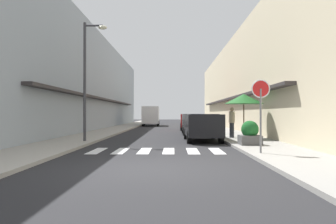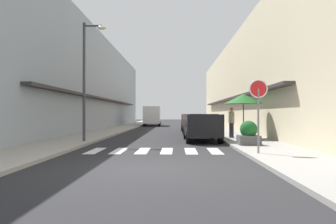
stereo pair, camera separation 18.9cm
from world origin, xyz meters
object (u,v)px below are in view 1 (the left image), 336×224
round_street_sign (261,97)px  street_lamp (88,69)px  parked_car_far (190,120)px  parked_car_near (202,124)px  planter_corner (250,134)px  pedestrian_walking_near (232,122)px  parked_car_mid (195,122)px  cafe_umbrella (244,99)px  delivery_van (151,114)px

round_street_sign → street_lamp: (-7.30, 4.94, 1.63)m
parked_car_far → parked_car_near: bearing=-90.0°
planter_corner → pedestrian_walking_near: 4.30m
street_lamp → planter_corner: street_lamp is taller
parked_car_far → round_street_sign: size_ratio=1.67×
pedestrian_walking_near → round_street_sign: bearing=-43.6°
round_street_sign → planter_corner: 3.44m
parked_car_far → round_street_sign: 18.43m
parked_car_mid → cafe_umbrella: size_ratio=1.71×
parked_car_near → street_lamp: size_ratio=0.74×
planter_corner → pedestrian_walking_near: size_ratio=0.61×
parked_car_far → pedestrian_walking_near: size_ratio=2.47×
delivery_van → parked_car_far: bearing=-67.8°
parked_car_far → cafe_umbrella: cafe_umbrella is taller
parked_car_mid → street_lamp: street_lamp is taller
parked_car_far → round_street_sign: round_street_sign is taller
delivery_van → round_street_sign: round_street_sign is taller
pedestrian_walking_near → parked_car_far: bearing=148.0°
delivery_van → planter_corner: (6.10, -25.74, -0.81)m
parked_car_mid → round_street_sign: (1.48, -11.92, 1.15)m
cafe_umbrella → pedestrian_walking_near: size_ratio=1.43×
parked_car_near → round_street_sign: size_ratio=1.71×
parked_car_far → planter_corner: (1.82, -15.25, -0.33)m
planter_corner → cafe_umbrella: bearing=81.8°
round_street_sign → planter_corner: size_ratio=2.41×
cafe_umbrella → planter_corner: (-0.55, -3.78, -1.70)m
delivery_van → planter_corner: bearing=-76.7°
parked_car_far → cafe_umbrella: bearing=-78.4°
parked_car_mid → parked_car_far: (0.00, 6.41, 0.00)m
planter_corner → parked_car_near: bearing=119.9°
parked_car_mid → delivery_van: bearing=104.2°
cafe_umbrella → planter_corner: 4.18m
delivery_van → planter_corner: 26.46m
planter_corner → pedestrian_walking_near: (-0.03, 4.28, 0.44)m
delivery_van → cafe_umbrella: 22.96m
parked_car_far → street_lamp: bearing=-113.5°
cafe_umbrella → pedestrian_walking_near: (-0.58, 0.50, -1.26)m
cafe_umbrella → round_street_sign: bearing=-97.4°
delivery_van → street_lamp: bearing=-93.7°
parked_car_far → planter_corner: bearing=-83.2°
cafe_umbrella → parked_car_mid: bearing=115.1°
delivery_van → cafe_umbrella: (6.65, -21.96, 0.89)m
parked_car_near → parked_car_mid: bearing=90.0°
cafe_umbrella → planter_corner: size_ratio=2.33×
parked_car_near → round_street_sign: round_street_sign is taller
street_lamp → cafe_umbrella: (8.19, 1.92, -1.41)m
parked_car_mid → planter_corner: parked_car_mid is taller
parked_car_mid → delivery_van: 17.44m
parked_car_near → street_lamp: bearing=-167.3°
parked_car_mid → street_lamp: (-5.82, -6.98, 2.78)m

